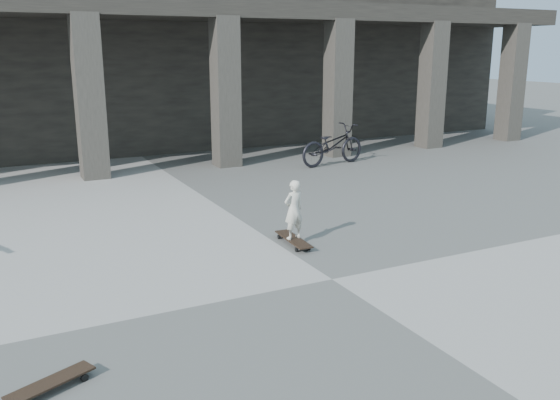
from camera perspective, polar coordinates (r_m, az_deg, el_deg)
name	(u,v)px	position (r m, az deg, el deg)	size (l,w,h in m)	color
ground	(332,279)	(8.48, 5.03, -7.61)	(90.00, 90.00, 0.00)	#52524F
colonnade	(116,53)	(20.86, -15.52, 13.50)	(28.00, 8.82, 6.00)	black
longboard	(293,240)	(9.87, 1.30, -3.84)	(0.30, 1.05, 0.10)	black
skateboard_spare	(51,383)	(6.29, -21.19, -16.14)	(0.87, 0.55, 0.10)	black
child	(294,210)	(9.72, 1.32, -0.94)	(0.36, 0.24, 0.99)	beige
bicycle	(332,145)	(16.63, 5.07, 5.32)	(0.75, 2.14, 1.13)	black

